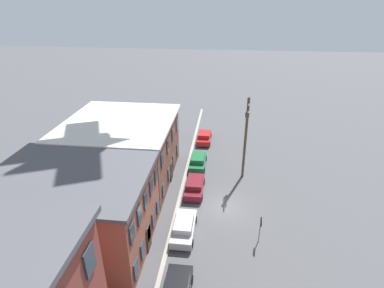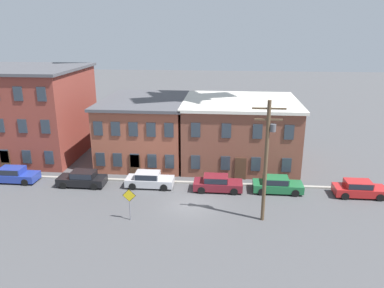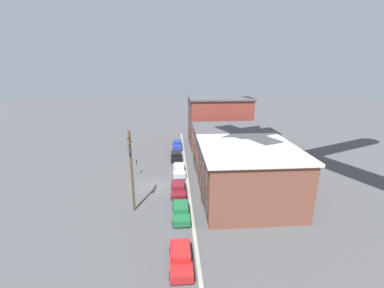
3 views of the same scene
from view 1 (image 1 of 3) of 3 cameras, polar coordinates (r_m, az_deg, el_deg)
name	(u,v)px [view 1 (image 1 of 3)]	position (r m, az deg, el deg)	size (l,w,h in m)	color
ground_plane	(224,207)	(29.98, 6.12, -11.84)	(200.00, 200.00, 0.00)	#4C4C4F
kerb_strip	(178,203)	(30.20, -2.60, -11.19)	(56.00, 0.36, 0.16)	#9E998E
apartment_midblock	(75,210)	(25.75, -21.32, -11.60)	(9.22, 11.91, 6.69)	brown
apartment_far	(122,150)	(33.63, -13.17, -1.05)	(12.12, 11.22, 6.81)	brown
car_silver	(184,227)	(26.50, -1.58, -15.52)	(4.40, 1.92, 1.43)	#B7B7BC
car_maroon	(195,186)	(31.46, 0.49, -7.96)	(4.40, 1.92, 1.43)	maroon
car_green	(198,161)	(36.02, 1.12, -3.21)	(4.40, 1.92, 1.43)	#1E6638
car_red	(204,137)	(42.28, 2.33, 1.41)	(4.40, 1.92, 1.43)	#B21E1E
caution_sign	(261,225)	(25.78, 12.94, -14.83)	(1.04, 0.08, 2.59)	slate
utility_pole	(246,134)	(32.49, 10.21, 1.85)	(2.40, 0.44, 9.36)	brown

